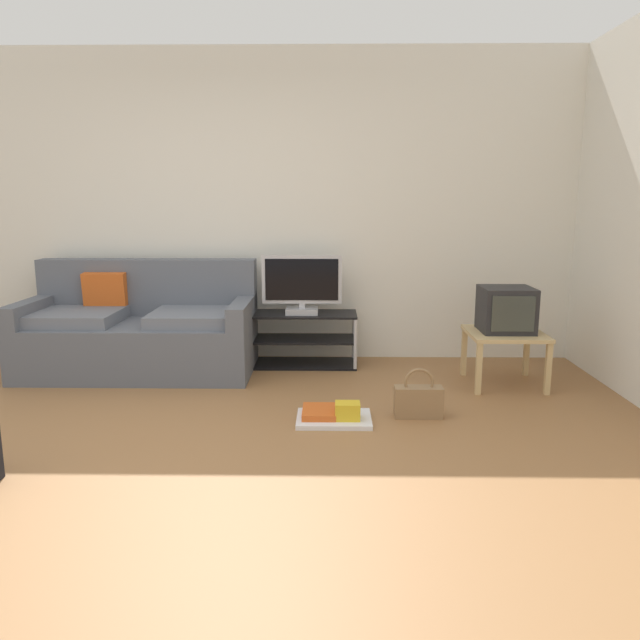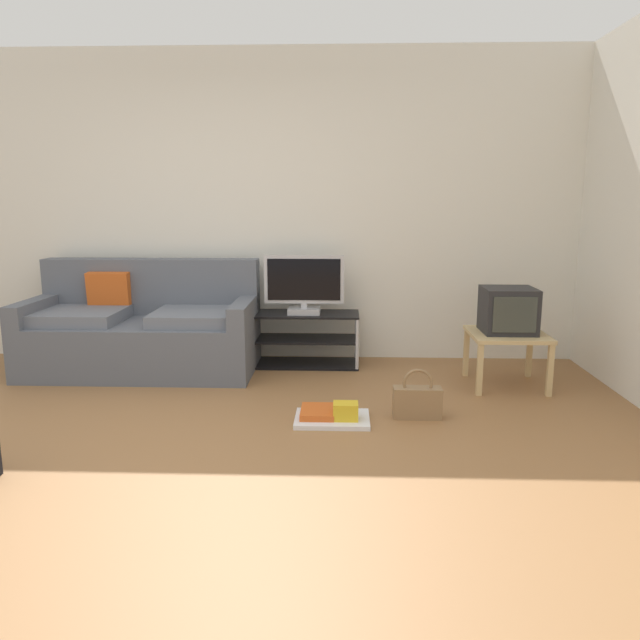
% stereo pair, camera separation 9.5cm
% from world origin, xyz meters
% --- Properties ---
extents(ground_plane, '(9.00, 9.80, 0.02)m').
position_xyz_m(ground_plane, '(0.00, 0.00, -0.01)').
color(ground_plane, olive).
extents(wall_back, '(9.00, 0.10, 2.70)m').
position_xyz_m(wall_back, '(0.00, 2.45, 1.35)').
color(wall_back, silver).
rests_on(wall_back, ground_plane).
extents(couch, '(1.87, 0.89, 0.91)m').
position_xyz_m(couch, '(-0.74, 1.92, 0.34)').
color(couch, '#565B66').
rests_on(couch, ground_plane).
extents(tv_stand, '(0.94, 0.40, 0.46)m').
position_xyz_m(tv_stand, '(0.61, 2.12, 0.23)').
color(tv_stand, black).
rests_on(tv_stand, ground_plane).
extents(flat_tv, '(0.68, 0.22, 0.50)m').
position_xyz_m(flat_tv, '(0.61, 2.10, 0.71)').
color(flat_tv, '#B2B2B7').
rests_on(flat_tv, tv_stand).
extents(side_table, '(0.57, 0.57, 0.42)m').
position_xyz_m(side_table, '(2.20, 1.56, 0.36)').
color(side_table, tan).
rests_on(side_table, ground_plane).
extents(crt_tv, '(0.39, 0.38, 0.34)m').
position_xyz_m(crt_tv, '(2.20, 1.58, 0.59)').
color(crt_tv, '#232326').
rests_on(crt_tv, side_table).
extents(handbag, '(0.32, 0.12, 0.34)m').
position_xyz_m(handbag, '(1.44, 0.82, 0.12)').
color(handbag, olive).
rests_on(handbag, ground_plane).
extents(floor_tray, '(0.48, 0.35, 0.14)m').
position_xyz_m(floor_tray, '(0.87, 0.73, 0.04)').
color(floor_tray, silver).
rests_on(floor_tray, ground_plane).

